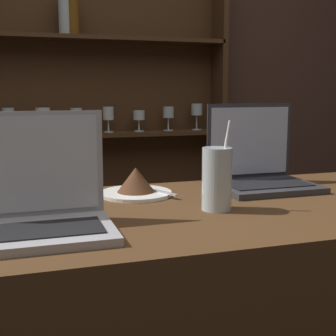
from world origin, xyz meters
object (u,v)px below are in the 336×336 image
Objects in this scene: cake_plate at (136,184)px; water_glass at (217,179)px; laptop_near at (31,206)px; laptop_far at (259,169)px.

water_glass is at bearing -55.78° from cake_plate.
laptop_near is 1.61× the size of cake_plate.
laptop_far is 1.31× the size of water_glass.
laptop_near is 0.41m from cake_plate.
laptop_far is at bearing 42.72° from water_glass.
water_glass is (0.45, 0.06, 0.02)m from laptop_near.
laptop_near is at bearing -172.76° from water_glass.
laptop_near is at bearing -157.96° from laptop_far.
water_glass is (-0.24, -0.22, 0.02)m from laptop_far.
laptop_far reaches higher than cake_plate.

